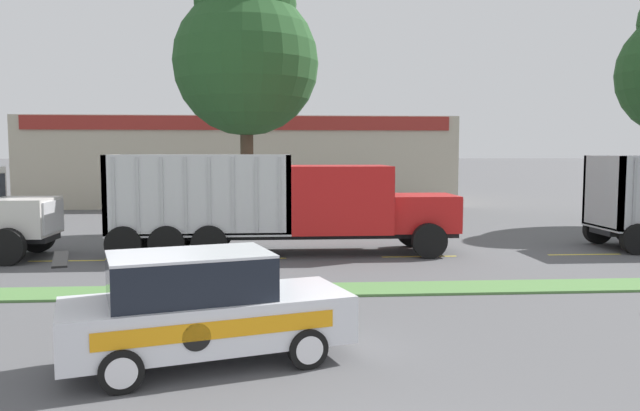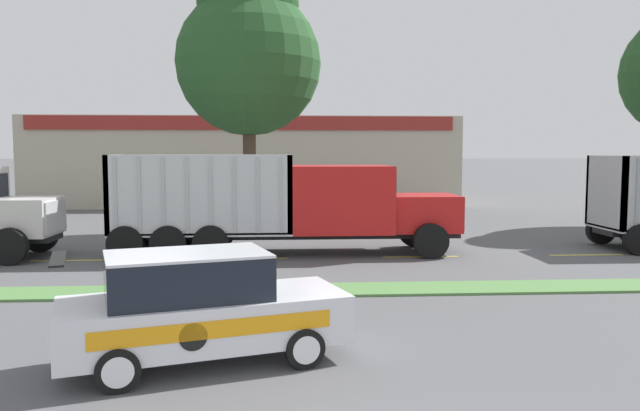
% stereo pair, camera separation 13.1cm
% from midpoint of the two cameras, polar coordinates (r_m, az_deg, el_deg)
% --- Properties ---
extents(grass_verge, '(120.00, 1.33, 0.06)m').
position_cam_midpoint_polar(grass_verge, '(14.94, -0.15, -7.72)').
color(grass_verge, '#517F42').
rests_on(grass_verge, ground_plane).
extents(centre_line_3, '(2.40, 0.14, 0.01)m').
position_cam_midpoint_polar(centre_line_3, '(20.50, -22.15, -4.70)').
color(centre_line_3, yellow).
rests_on(centre_line_3, ground_plane).
extents(centre_line_4, '(2.40, 0.14, 0.01)m').
position_cam_midpoint_polar(centre_line_4, '(19.52, -6.84, -4.84)').
color(centre_line_4, yellow).
rests_on(centre_line_4, ground_plane).
extents(centre_line_5, '(2.40, 0.14, 0.01)m').
position_cam_midpoint_polar(centre_line_5, '(20.00, 8.86, -4.62)').
color(centre_line_5, yellow).
rests_on(centre_line_5, ground_plane).
extents(centre_line_6, '(2.40, 0.14, 0.01)m').
position_cam_midpoint_polar(centre_line_6, '(21.84, 22.84, -4.15)').
color(centre_line_6, yellow).
rests_on(centre_line_6, ground_plane).
extents(dump_truck_mid, '(11.08, 2.79, 3.22)m').
position_cam_midpoint_polar(dump_truck_mid, '(20.21, -1.14, -0.12)').
color(dump_truck_mid, black).
rests_on(dump_truck_mid, ground_plane).
extents(rally_car, '(4.70, 2.92, 1.79)m').
position_cam_midpoint_polar(rally_car, '(10.01, -11.07, -9.13)').
color(rally_car, silver).
rests_on(rally_car, ground_plane).
extents(store_building_backdrop, '(25.78, 12.10, 5.40)m').
position_cam_midpoint_polar(store_building_backdrop, '(42.33, -6.99, 4.09)').
color(store_building_backdrop, '#BCB29E').
rests_on(store_building_backdrop, ground_plane).
extents(tree_behind_centre, '(5.79, 5.79, 11.18)m').
position_cam_midpoint_polar(tree_behind_centre, '(25.72, -6.95, 14.07)').
color(tree_behind_centre, '#473828').
rests_on(tree_behind_centre, ground_plane).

